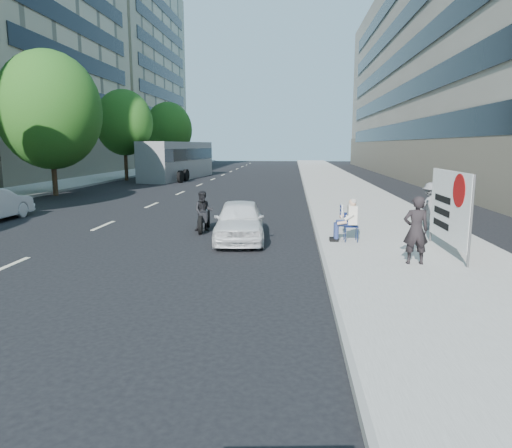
# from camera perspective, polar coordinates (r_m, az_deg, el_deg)

# --- Properties ---
(ground) EXTENTS (160.00, 160.00, 0.00)m
(ground) POSITION_cam_1_polar(r_m,az_deg,el_deg) (9.03, 0.33, -9.65)
(ground) COLOR black
(ground) RESTS_ON ground
(near_sidewalk) EXTENTS (5.00, 120.00, 0.15)m
(near_sidewalk) POSITION_cam_1_polar(r_m,az_deg,el_deg) (28.84, 11.31, 3.80)
(near_sidewalk) COLOR gray
(near_sidewalk) RESTS_ON ground
(far_sidewalk) EXTENTS (4.50, 120.00, 0.15)m
(far_sidewalk) POSITION_cam_1_polar(r_m,az_deg,el_deg) (33.51, -26.74, 3.75)
(far_sidewalk) COLOR gray
(far_sidewalk) RESTS_ON ground
(far_bldg_north) EXTENTS (22.00, 28.00, 28.00)m
(far_bldg_north) POSITION_cam_1_polar(r_m,az_deg,el_deg) (77.64, -19.62, 17.42)
(far_bldg_north) COLOR #C5B693
(far_bldg_north) RESTS_ON ground
(near_building) EXTENTS (14.00, 70.00, 20.00)m
(near_building) POSITION_cam_1_polar(r_m,az_deg,el_deg) (44.23, 27.69, 17.84)
(near_building) COLOR gray
(near_building) RESTS_ON ground
(tree_far_c) EXTENTS (6.00, 6.00, 8.47)m
(tree_far_c) POSITION_cam_1_polar(r_m,az_deg,el_deg) (30.19, -24.40, 12.79)
(tree_far_c) COLOR #382616
(tree_far_c) RESTS_ON ground
(tree_far_d) EXTENTS (4.80, 4.80, 7.65)m
(tree_far_d) POSITION_cam_1_polar(r_m,az_deg,el_deg) (41.12, -16.17, 12.07)
(tree_far_d) COLOR #382616
(tree_far_d) RESTS_ON ground
(tree_far_e) EXTENTS (5.40, 5.40, 7.89)m
(tree_far_e) POSITION_cam_1_polar(r_m,az_deg,el_deg) (54.44, -10.89, 11.52)
(tree_far_e) COLOR #382616
(tree_far_e) RESTS_ON ground
(seated_protester) EXTENTS (0.83, 1.12, 1.31)m
(seated_protester) POSITION_cam_1_polar(r_m,az_deg,el_deg) (13.95, 11.36, 0.81)
(seated_protester) COLOR #111D4D
(seated_protester) RESTS_ON near_sidewalk
(jogger) EXTENTS (1.18, 0.90, 1.61)m
(jogger) POSITION_cam_1_polar(r_m,az_deg,el_deg) (16.73, 20.94, 2.12)
(jogger) COLOR slate
(jogger) RESTS_ON near_sidewalk
(pedestrian_woman) EXTENTS (0.61, 0.41, 1.67)m
(pedestrian_woman) POSITION_cam_1_polar(r_m,az_deg,el_deg) (11.67, 19.35, -0.73)
(pedestrian_woman) COLOR black
(pedestrian_woman) RESTS_ON near_sidewalk
(protest_banner) EXTENTS (0.08, 3.06, 2.20)m
(protest_banner) POSITION_cam_1_polar(r_m,az_deg,el_deg) (13.12, 23.00, 1.99)
(protest_banner) COLOR #4C4C4C
(protest_banner) RESTS_ON near_sidewalk
(white_sedan_near) EXTENTS (1.84, 3.91, 1.29)m
(white_sedan_near) POSITION_cam_1_polar(r_m,az_deg,el_deg) (14.51, -2.09, 0.44)
(white_sedan_near) COLOR white
(white_sedan_near) RESTS_ON ground
(motorcycle) EXTENTS (0.76, 2.05, 1.42)m
(motorcycle) POSITION_cam_1_polar(r_m,az_deg,el_deg) (16.24, -6.55, 1.35)
(motorcycle) COLOR black
(motorcycle) RESTS_ON ground
(bus) EXTENTS (4.09, 12.32, 3.30)m
(bus) POSITION_cam_1_polar(r_m,az_deg,el_deg) (42.13, -9.66, 7.82)
(bus) COLOR gray
(bus) RESTS_ON ground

